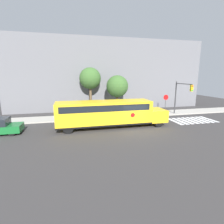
{
  "coord_description": "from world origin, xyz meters",
  "views": [
    {
      "loc": [
        -6.37,
        -16.29,
        5.51
      ],
      "look_at": [
        -1.99,
        1.96,
        1.58
      ],
      "focal_mm": 28.0,
      "sensor_mm": 36.0,
      "label": 1
    }
  ],
  "objects_px": {
    "traffic_light": "(181,93)",
    "tree_near_sidewalk": "(90,79)",
    "stop_sign": "(166,102)",
    "school_bus": "(108,112)",
    "tree_far_sidewalk": "(117,86)"
  },
  "relations": [
    {
      "from": "traffic_light",
      "to": "tree_near_sidewalk",
      "type": "height_order",
      "value": "tree_near_sidewalk"
    },
    {
      "from": "stop_sign",
      "to": "traffic_light",
      "type": "xyz_separation_m",
      "value": [
        1.72,
        -0.87,
        1.21
      ]
    },
    {
      "from": "stop_sign",
      "to": "tree_near_sidewalk",
      "type": "relative_size",
      "value": 0.44
    },
    {
      "from": "school_bus",
      "to": "traffic_light",
      "type": "relative_size",
      "value": 2.53
    },
    {
      "from": "school_bus",
      "to": "stop_sign",
      "type": "xyz_separation_m",
      "value": [
        8.97,
        3.85,
        0.28
      ]
    },
    {
      "from": "stop_sign",
      "to": "tree_far_sidewalk",
      "type": "height_order",
      "value": "tree_far_sidewalk"
    },
    {
      "from": "tree_near_sidewalk",
      "to": "traffic_light",
      "type": "bearing_deg",
      "value": -25.39
    },
    {
      "from": "stop_sign",
      "to": "tree_near_sidewalk",
      "type": "height_order",
      "value": "tree_near_sidewalk"
    },
    {
      "from": "stop_sign",
      "to": "tree_near_sidewalk",
      "type": "distance_m",
      "value": 11.33
    },
    {
      "from": "school_bus",
      "to": "tree_near_sidewalk",
      "type": "bearing_deg",
      "value": 96.0
    },
    {
      "from": "traffic_light",
      "to": "tree_far_sidewalk",
      "type": "distance_m",
      "value": 8.85
    },
    {
      "from": "school_bus",
      "to": "traffic_light",
      "type": "bearing_deg",
      "value": 15.6
    },
    {
      "from": "stop_sign",
      "to": "tree_far_sidewalk",
      "type": "relative_size",
      "value": 0.53
    },
    {
      "from": "stop_sign",
      "to": "traffic_light",
      "type": "distance_m",
      "value": 2.27
    },
    {
      "from": "school_bus",
      "to": "tree_near_sidewalk",
      "type": "distance_m",
      "value": 9.18
    }
  ]
}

